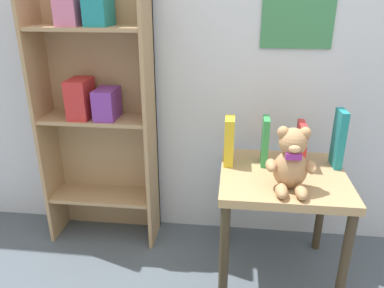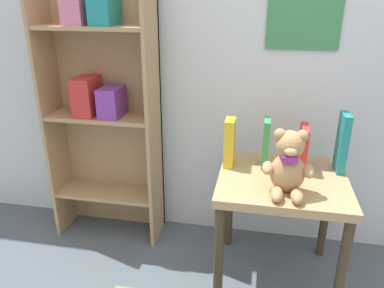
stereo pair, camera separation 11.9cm
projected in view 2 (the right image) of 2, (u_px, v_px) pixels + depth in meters
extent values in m
cube|color=#3D8451|center=(304.00, 20.00, 1.66)|extent=(0.32, 0.01, 0.26)
cube|color=tan|center=(53.00, 113.00, 1.93)|extent=(0.02, 0.23, 1.35)
cube|color=tan|center=(154.00, 120.00, 1.84)|extent=(0.02, 0.23, 1.35)
cube|color=tan|center=(110.00, 110.00, 1.98)|extent=(0.56, 0.02, 1.35)
cube|color=tan|center=(109.00, 191.00, 2.05)|extent=(0.52, 0.21, 0.02)
cube|color=tan|center=(102.00, 116.00, 1.88)|extent=(0.52, 0.21, 0.02)
cube|color=tan|center=(94.00, 27.00, 1.72)|extent=(0.52, 0.21, 0.02)
cube|color=#D17093|center=(76.00, 0.00, 1.68)|extent=(0.10, 0.16, 0.22)
cube|color=teal|center=(104.00, 7.00, 1.67)|extent=(0.10, 0.16, 0.16)
cube|color=red|center=(87.00, 96.00, 1.85)|extent=(0.10, 0.16, 0.19)
cube|color=purple|center=(112.00, 102.00, 1.83)|extent=(0.10, 0.16, 0.15)
cube|color=tan|center=(283.00, 181.00, 1.58)|extent=(0.53, 0.50, 0.04)
cylinder|color=#3E3121|center=(219.00, 258.00, 1.52)|extent=(0.04, 0.04, 0.50)
cylinder|color=#3E3121|center=(341.00, 274.00, 1.44)|extent=(0.04, 0.04, 0.50)
cylinder|color=#3E3121|center=(229.00, 203.00, 1.93)|extent=(0.04, 0.04, 0.50)
cylinder|color=#3E3121|center=(326.00, 212.00, 1.84)|extent=(0.04, 0.04, 0.50)
ellipsoid|color=tan|center=(287.00, 173.00, 1.43)|extent=(0.13, 0.10, 0.16)
sphere|color=tan|center=(290.00, 145.00, 1.39)|extent=(0.11, 0.11, 0.11)
sphere|color=tan|center=(280.00, 134.00, 1.38)|extent=(0.05, 0.05, 0.05)
sphere|color=tan|center=(303.00, 136.00, 1.37)|extent=(0.05, 0.05, 0.05)
ellipsoid|color=#F4BB82|center=(291.00, 151.00, 1.35)|extent=(0.05, 0.03, 0.03)
ellipsoid|color=tan|center=(268.00, 168.00, 1.43)|extent=(0.04, 0.09, 0.04)
ellipsoid|color=tan|center=(309.00, 171.00, 1.40)|extent=(0.04, 0.09, 0.04)
ellipsoid|color=tan|center=(277.00, 194.00, 1.39)|extent=(0.05, 0.09, 0.05)
ellipsoid|color=tan|center=(297.00, 196.00, 1.38)|extent=(0.05, 0.09, 0.05)
cube|color=#992D93|center=(290.00, 160.00, 1.37)|extent=(0.06, 0.02, 0.02)
cube|color=gold|center=(230.00, 142.00, 1.65)|extent=(0.04, 0.10, 0.21)
cube|color=#33934C|center=(266.00, 143.00, 1.64)|extent=(0.03, 0.10, 0.22)
cube|color=red|center=(303.00, 148.00, 1.62)|extent=(0.03, 0.14, 0.19)
cube|color=teal|center=(342.00, 143.00, 1.58)|extent=(0.04, 0.10, 0.26)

